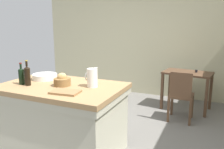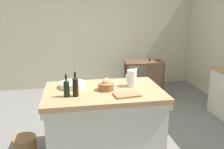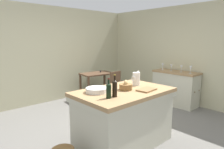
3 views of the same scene
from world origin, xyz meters
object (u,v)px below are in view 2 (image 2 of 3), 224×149
(wooden_chair, at_px, (152,80))
(cutting_board, at_px, (127,94))
(pitcher, at_px, (132,78))
(wine_bottle_dark, at_px, (75,86))
(wicker_hamper, at_px, (25,146))
(island_table, at_px, (104,119))
(wash_bowl, at_px, (72,85))
(wine_bottle_amber, at_px, (67,88))
(bread_basket, at_px, (106,86))
(writing_desk, at_px, (144,67))

(wooden_chair, bearing_deg, cutting_board, -118.06)
(pitcher, height_order, wine_bottle_dark, wine_bottle_dark)
(pitcher, xyz_separation_m, wicker_hamper, (-1.49, -0.02, -0.89))
(island_table, xyz_separation_m, wooden_chair, (1.27, 1.65, -0.01))
(island_table, xyz_separation_m, wash_bowl, (-0.41, 0.18, 0.46))
(cutting_board, distance_m, wine_bottle_amber, 0.74)
(pitcher, distance_m, wine_bottle_dark, 0.82)
(bread_basket, relative_size, cutting_board, 0.66)
(writing_desk, bearing_deg, wine_bottle_dark, -123.64)
(wooden_chair, bearing_deg, island_table, -127.59)
(wooden_chair, relative_size, cutting_board, 2.81)
(bread_basket, relative_size, wine_bottle_amber, 0.74)
(island_table, bearing_deg, wine_bottle_dark, -154.44)
(wicker_hamper, bearing_deg, wine_bottle_dark, -19.39)
(writing_desk, xyz_separation_m, wicker_hamper, (-2.37, -2.24, -0.49))
(wooden_chair, bearing_deg, wine_bottle_dark, -131.91)
(wine_bottle_amber, bearing_deg, wine_bottle_dark, -3.66)
(writing_desk, relative_size, bread_basket, 4.61)
(pitcher, distance_m, bread_basket, 0.39)
(wash_bowl, xyz_separation_m, cutting_board, (0.66, -0.44, -0.02))
(writing_desk, height_order, wicker_hamper, writing_desk)
(wash_bowl, bearing_deg, wine_bottle_amber, -101.14)
(island_table, bearing_deg, cutting_board, -45.75)
(writing_desk, distance_m, wicker_hamper, 3.30)
(wicker_hamper, bearing_deg, island_table, -3.91)
(pitcher, bearing_deg, wine_bottle_amber, -163.52)
(pitcher, bearing_deg, writing_desk, 68.30)
(bread_basket, distance_m, cutting_board, 0.34)
(bread_basket, height_order, wicker_hamper, bread_basket)
(wooden_chair, relative_size, wine_bottle_amber, 3.18)
(wash_bowl, distance_m, wine_bottle_dark, 0.37)
(island_table, xyz_separation_m, bread_basket, (0.03, -0.01, 0.48))
(wine_bottle_dark, distance_m, wicker_hamper, 1.18)
(wash_bowl, bearing_deg, cutting_board, -33.88)
(island_table, distance_m, wicker_hamper, 1.14)
(island_table, bearing_deg, wicker_hamper, 176.09)
(island_table, distance_m, wine_bottle_amber, 0.74)
(wash_bowl, relative_size, wine_bottle_amber, 1.21)
(cutting_board, bearing_deg, wine_bottle_dark, 172.43)
(island_table, relative_size, bread_basket, 7.43)
(wooden_chair, bearing_deg, wine_bottle_amber, -133.82)
(wine_bottle_dark, relative_size, wicker_hamper, 1.03)
(bread_basket, bearing_deg, wicker_hamper, 175.64)
(wash_bowl, relative_size, cutting_board, 1.07)
(wine_bottle_dark, xyz_separation_m, wine_bottle_amber, (-0.11, 0.01, -0.02))
(island_table, distance_m, bread_basket, 0.48)
(pitcher, distance_m, cutting_board, 0.40)
(wicker_hamper, bearing_deg, wash_bowl, 9.24)
(wine_bottle_dark, bearing_deg, island_table, 25.56)
(wooden_chair, distance_m, pitcher, 1.87)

